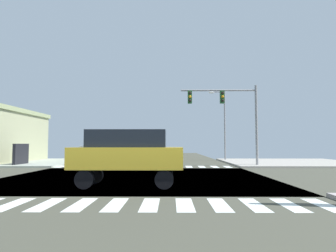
{
  "coord_description": "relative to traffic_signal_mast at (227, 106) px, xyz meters",
  "views": [
    {
      "loc": [
        1.86,
        -16.0,
        1.74
      ],
      "look_at": [
        1.61,
        8.74,
        3.28
      ],
      "focal_mm": 31.79,
      "sensor_mm": 36.0,
      "label": 1
    }
  ],
  "objects": [
    {
      "name": "suv_crossing_2",
      "position": [
        -8.33,
        11.24,
        -3.38
      ],
      "size": [
        1.96,
        4.6,
        2.34
      ],
      "rotation": [
        0.0,
        0.0,
        3.14
      ],
      "color": "black",
      "rests_on": "ground"
    },
    {
      "name": "sedan_inner_2",
      "position": [
        -8.33,
        5.63,
        -3.66
      ],
      "size": [
        1.8,
        4.3,
        1.88
      ],
      "rotation": [
        0.0,
        0.0,
        3.14
      ],
      "color": "black",
      "rests_on": "ground"
    },
    {
      "name": "traffic_signal_mast",
      "position": [
        0.0,
        0.0,
        0.0
      ],
      "size": [
        6.13,
        0.55,
        6.48
      ],
      "color": "gray",
      "rests_on": "ground"
    },
    {
      "name": "sidewalk_corner_ne",
      "position": [
        6.67,
        4.35,
        -4.7
      ],
      "size": [
        12.0,
        12.0,
        0.14
      ],
      "color": "#A09B91",
      "rests_on": "ground"
    },
    {
      "name": "ground",
      "position": [
        -6.33,
        -7.65,
        -4.8
      ],
      "size": [
        90.0,
        90.0,
        0.05
      ],
      "color": "#444438"
    },
    {
      "name": "sidewalk_corner_nw",
      "position": [
        -19.33,
        4.35,
        -4.7
      ],
      "size": [
        12.0,
        12.0,
        0.14
      ],
      "color": "#9AA293",
      "rests_on": "ground"
    },
    {
      "name": "suv_trailing_5",
      "position": [
        -6.3,
        -11.15,
        -3.38
      ],
      "size": [
        4.6,
        1.96,
        2.34
      ],
      "rotation": [
        0.0,
        0.0,
        1.57
      ],
      "color": "black",
      "rests_on": "ground"
    },
    {
      "name": "crosswalk_far",
      "position": [
        -6.58,
        -0.35,
        -4.77
      ],
      "size": [
        13.5,
        2.0,
        0.01
      ],
      "color": "white",
      "rests_on": "ground"
    },
    {
      "name": "suv_farside_1",
      "position": [
        -11.33,
        4.12,
        -3.38
      ],
      "size": [
        1.96,
        4.6,
        2.34
      ],
      "rotation": [
        0.0,
        0.0,
        3.14
      ],
      "color": "black",
      "rests_on": "ground"
    },
    {
      "name": "sedan_nearside_1",
      "position": [
        -8.33,
        32.81,
        -3.66
      ],
      "size": [
        1.8,
        4.3,
        1.88
      ],
      "rotation": [
        0.0,
        0.0,
        3.14
      ],
      "color": "black",
      "rests_on": "ground"
    },
    {
      "name": "crosswalk_near",
      "position": [
        -6.58,
        -14.95,
        -4.77
      ],
      "size": [
        13.5,
        2.0,
        0.01
      ],
      "color": "white",
      "rests_on": "ground"
    },
    {
      "name": "street_lamp",
      "position": [
        1.04,
        8.1,
        -0.26
      ],
      "size": [
        1.78,
        0.32,
        7.48
      ],
      "color": "gray",
      "rests_on": "ground"
    }
  ]
}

